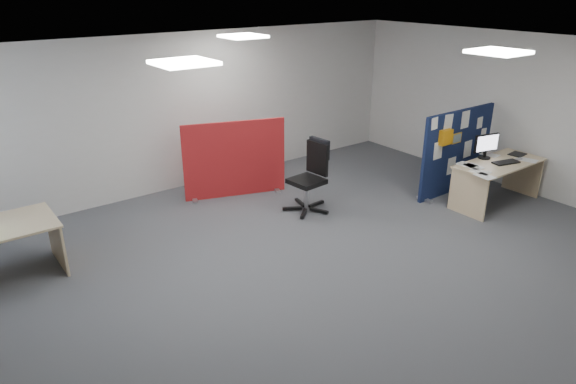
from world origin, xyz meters
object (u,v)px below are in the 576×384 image
main_desk (496,172)px  office_chair (312,171)px  red_divider (235,160)px  navy_divider (456,151)px  monitor_main (486,145)px

main_desk → office_chair: bearing=147.7°
red_divider → office_chair: bearing=-41.8°
navy_divider → monitor_main: (0.09, -0.49, 0.22)m
red_divider → main_desk: bearing=-22.5°
navy_divider → red_divider: navy_divider is taller
navy_divider → main_desk: size_ratio=1.09×
red_divider → office_chair: (0.70, -1.23, -0.00)m
navy_divider → monitor_main: bearing=-79.8°
navy_divider → monitor_main: navy_divider is taller
navy_divider → office_chair: (-2.48, 0.92, -0.10)m
monitor_main → office_chair: (-2.57, 1.41, -0.31)m
monitor_main → office_chair: size_ratio=0.41×
main_desk → monitor_main: monitor_main is taller
monitor_main → red_divider: (-3.26, 2.64, -0.31)m
navy_divider → red_divider: size_ratio=1.06×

